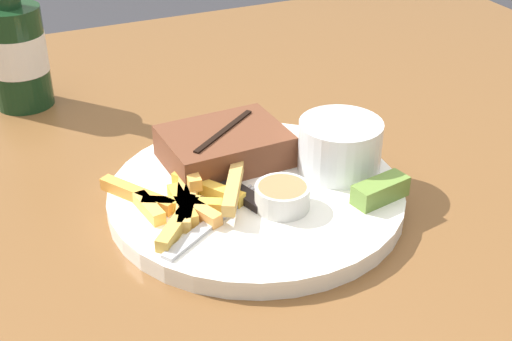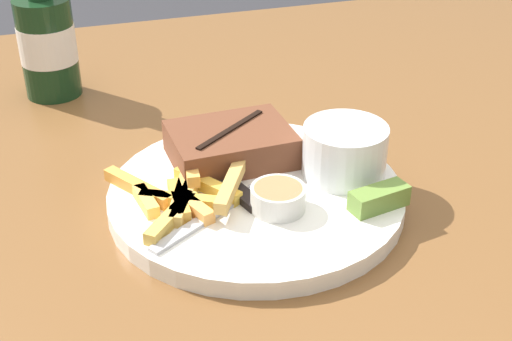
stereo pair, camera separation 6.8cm
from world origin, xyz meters
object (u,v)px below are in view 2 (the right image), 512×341
Objects in this scene: coleslaw_cup at (346,150)px; dinner_plate at (256,196)px; knife_utensil at (220,178)px; beer_bottle at (47,41)px; steak_portion at (231,145)px; fork_utensil at (202,220)px; pickle_spear at (379,198)px; dipping_sauce_cup at (278,197)px.

dinner_plate is at bearing 177.60° from coleslaw_cup.
knife_utensil is 0.34m from beer_bottle.
steak_portion is 0.62× the size of beer_bottle.
dinner_plate is 0.10m from coleslaw_cup.
steak_portion reaches higher than fork_utensil.
steak_portion is at bearing -46.15° from knife_utensil.
beer_bottle is (-0.27, 0.39, 0.04)m from pickle_spear.
fork_utensil is (-0.15, -0.04, -0.03)m from coleslaw_cup.
dipping_sauce_cup is at bearing 163.88° from pickle_spear.
beer_bottle reaches higher than coleslaw_cup.
beer_bottle is (-0.16, 0.26, 0.04)m from steak_portion.
pickle_spear is at bearing -83.92° from coleslaw_cup.
pickle_spear is at bearing -50.72° from steak_portion.
fork_utensil is at bearing 134.92° from knife_utensil.
pickle_spear is (0.01, -0.06, -0.02)m from coleslaw_cup.
beer_bottle reaches higher than dipping_sauce_cup.
knife_utensil is at bearing 167.12° from coleslaw_cup.
coleslaw_cup is at bearing 23.59° from dipping_sauce_cup.
dipping_sauce_cup is (0.02, -0.10, -0.00)m from steak_portion.
knife_utensil is at bearing 120.55° from dipping_sauce_cup.
dinner_plate is 1.43× the size of beer_bottle.
steak_portion is 0.12m from coleslaw_cup.
dinner_plate is 0.12m from pickle_spear.
coleslaw_cup reaches higher than knife_utensil.
dinner_plate is 4.80× the size of pickle_spear.
pickle_spear is 0.16m from fork_utensil.
beer_bottle is at bearing 124.27° from pickle_spear.
pickle_spear is 0.16m from knife_utensil.
coleslaw_cup is 0.13m from knife_utensil.
coleslaw_cup reaches higher than fork_utensil.
coleslaw_cup is 0.42m from beer_bottle.
fork_utensil is at bearing 170.92° from pickle_spear.
knife_utensil is (-0.04, 0.06, -0.01)m from dipping_sauce_cup.
dipping_sauce_cup is 0.25× the size of beer_bottle.
steak_portion is at bearing 145.97° from coleslaw_cup.
beer_bottle reaches higher than fork_utensil.
coleslaw_cup reaches higher than pickle_spear.
dinner_plate is 2.29× the size of steak_portion.
dinner_plate is 0.37m from beer_bottle.
dipping_sauce_cup is 0.31× the size of knife_utensil.
fork_utensil is (-0.06, -0.04, 0.01)m from dinner_plate.
dipping_sauce_cup is (0.01, -0.04, 0.02)m from dinner_plate.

